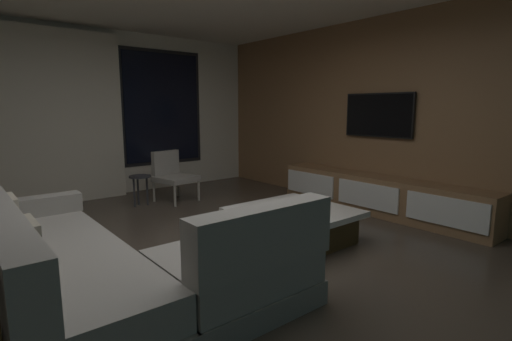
{
  "coord_description": "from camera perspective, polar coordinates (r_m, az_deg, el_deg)",
  "views": [
    {
      "loc": [
        -1.8,
        -2.85,
        1.45
      ],
      "look_at": [
        1.01,
        0.58,
        0.72
      ],
      "focal_mm": 26.87,
      "sensor_mm": 36.0,
      "label": 1
    }
  ],
  "objects": [
    {
      "name": "mounted_tv",
      "position": [
        5.67,
        17.76,
        7.86
      ],
      "size": [
        0.05,
        1.06,
        0.61
      ],
      "color": "black"
    },
    {
      "name": "side_stool",
      "position": [
        5.94,
        -16.89,
        -1.53
      ],
      "size": [
        0.32,
        0.32,
        0.46
      ],
      "color": "#333338",
      "rests_on": "floor"
    },
    {
      "name": "book_stack_on_coffee_table",
      "position": [
        4.34,
        6.94,
        -4.68
      ],
      "size": [
        0.28,
        0.21,
        0.1
      ],
      "color": "#4997B9",
      "rests_on": "coffee_table"
    },
    {
      "name": "back_wall_with_window",
      "position": [
        6.7,
        -24.47,
        7.57
      ],
      "size": [
        6.6,
        0.3,
        2.7
      ],
      "color": "silver",
      "rests_on": "floor"
    },
    {
      "name": "sectional_couch",
      "position": [
        3.09,
        -21.56,
        -13.39
      ],
      "size": [
        1.98,
        2.5,
        0.82
      ],
      "color": "gray",
      "rests_on": "floor"
    },
    {
      "name": "accent_chair_near_window",
      "position": [
        6.15,
        -12.37,
        -0.41
      ],
      "size": [
        0.65,
        0.66,
        0.78
      ],
      "color": "#B2ADA0",
      "rests_on": "floor"
    },
    {
      "name": "media_console",
      "position": [
        5.54,
        17.89,
        -3.63
      ],
      "size": [
        0.46,
        3.1,
        0.52
      ],
      "color": "#8E6642",
      "rests_on": "floor"
    },
    {
      "name": "media_wall",
      "position": [
        5.63,
        20.51,
        7.71
      ],
      "size": [
        0.12,
        7.8,
        2.7
      ],
      "color": "#8E6642",
      "rests_on": "floor"
    },
    {
      "name": "floor",
      "position": [
        3.67,
        -6.67,
        -14.05
      ],
      "size": [
        9.2,
        9.2,
        0.0
      ],
      "primitive_type": "plane",
      "color": "#473D33"
    },
    {
      "name": "coffee_table",
      "position": [
        4.25,
        5.55,
        -8.03
      ],
      "size": [
        1.16,
        1.16,
        0.36
      ],
      "color": "#4B3519",
      "rests_on": "floor"
    }
  ]
}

